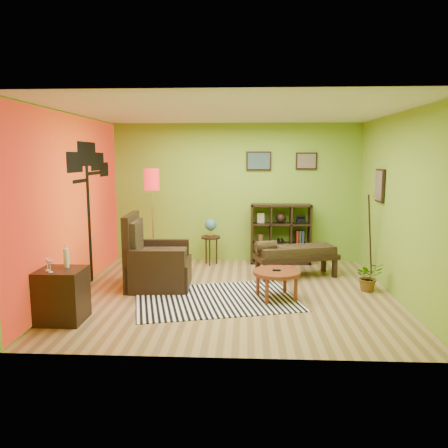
{
  "coord_description": "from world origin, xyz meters",
  "views": [
    {
      "loc": [
        0.18,
        -6.65,
        2.13
      ],
      "look_at": [
        -0.16,
        0.36,
        1.05
      ],
      "focal_mm": 35.0,
      "sensor_mm": 36.0,
      "label": 1
    }
  ],
  "objects_px": {
    "globe_table": "(211,230)",
    "bench": "(294,253)",
    "floor_lamp": "(152,189)",
    "armchair": "(155,265)",
    "coffee_table": "(276,275)",
    "side_cabinet": "(61,295)",
    "cube_shelf": "(281,234)",
    "potted_plant": "(368,280)"
  },
  "relations": [
    {
      "from": "globe_table",
      "to": "bench",
      "type": "bearing_deg",
      "value": -28.33
    },
    {
      "from": "cube_shelf",
      "to": "potted_plant",
      "type": "bearing_deg",
      "value": -55.0
    },
    {
      "from": "side_cabinet",
      "to": "globe_table",
      "type": "height_order",
      "value": "side_cabinet"
    },
    {
      "from": "coffee_table",
      "to": "globe_table",
      "type": "bearing_deg",
      "value": 119.09
    },
    {
      "from": "floor_lamp",
      "to": "potted_plant",
      "type": "relative_size",
      "value": 4.1
    },
    {
      "from": "potted_plant",
      "to": "armchair",
      "type": "bearing_deg",
      "value": 178.87
    },
    {
      "from": "cube_shelf",
      "to": "potted_plant",
      "type": "xyz_separation_m",
      "value": [
        1.26,
        -1.79,
        -0.42
      ]
    },
    {
      "from": "cube_shelf",
      "to": "bench",
      "type": "xyz_separation_m",
      "value": [
        0.15,
        -1.02,
        -0.16
      ]
    },
    {
      "from": "side_cabinet",
      "to": "bench",
      "type": "distance_m",
      "value": 3.99
    },
    {
      "from": "cube_shelf",
      "to": "bench",
      "type": "distance_m",
      "value": 1.05
    },
    {
      "from": "globe_table",
      "to": "armchair",
      "type": "bearing_deg",
      "value": -117.58
    },
    {
      "from": "floor_lamp",
      "to": "globe_table",
      "type": "distance_m",
      "value": 1.46
    },
    {
      "from": "floor_lamp",
      "to": "globe_table",
      "type": "xyz_separation_m",
      "value": [
        1.03,
        0.58,
        -0.85
      ]
    },
    {
      "from": "side_cabinet",
      "to": "potted_plant",
      "type": "height_order",
      "value": "side_cabinet"
    },
    {
      "from": "side_cabinet",
      "to": "globe_table",
      "type": "xyz_separation_m",
      "value": [
        1.7,
        3.14,
        0.35
      ]
    },
    {
      "from": "floor_lamp",
      "to": "bench",
      "type": "xyz_separation_m",
      "value": [
        2.59,
        -0.26,
        -1.12
      ]
    },
    {
      "from": "floor_lamp",
      "to": "potted_plant",
      "type": "distance_m",
      "value": 4.07
    },
    {
      "from": "side_cabinet",
      "to": "globe_table",
      "type": "distance_m",
      "value": 3.59
    },
    {
      "from": "side_cabinet",
      "to": "bench",
      "type": "height_order",
      "value": "side_cabinet"
    },
    {
      "from": "coffee_table",
      "to": "potted_plant",
      "type": "distance_m",
      "value": 1.59
    },
    {
      "from": "floor_lamp",
      "to": "coffee_table",
      "type": "bearing_deg",
      "value": -34.43
    },
    {
      "from": "floor_lamp",
      "to": "side_cabinet",
      "type": "bearing_deg",
      "value": -104.81
    },
    {
      "from": "coffee_table",
      "to": "side_cabinet",
      "type": "distance_m",
      "value": 3.05
    },
    {
      "from": "cube_shelf",
      "to": "potted_plant",
      "type": "relative_size",
      "value": 2.56
    },
    {
      "from": "side_cabinet",
      "to": "potted_plant",
      "type": "distance_m",
      "value": 4.63
    },
    {
      "from": "armchair",
      "to": "bench",
      "type": "height_order",
      "value": "armchair"
    },
    {
      "from": "armchair",
      "to": "coffee_table",
      "type": "bearing_deg",
      "value": -15.44
    },
    {
      "from": "bench",
      "to": "armchair",
      "type": "bearing_deg",
      "value": -163.46
    },
    {
      "from": "armchair",
      "to": "potted_plant",
      "type": "xyz_separation_m",
      "value": [
        3.47,
        -0.07,
        -0.19
      ]
    },
    {
      "from": "coffee_table",
      "to": "floor_lamp",
      "type": "distance_m",
      "value": 2.9
    },
    {
      "from": "side_cabinet",
      "to": "cube_shelf",
      "type": "xyz_separation_m",
      "value": [
        3.11,
        3.32,
        0.25
      ]
    },
    {
      "from": "coffee_table",
      "to": "potted_plant",
      "type": "height_order",
      "value": "coffee_table"
    },
    {
      "from": "globe_table",
      "to": "potted_plant",
      "type": "distance_m",
      "value": 3.16
    },
    {
      "from": "globe_table",
      "to": "potted_plant",
      "type": "relative_size",
      "value": 1.98
    },
    {
      "from": "coffee_table",
      "to": "bench",
      "type": "height_order",
      "value": "bench"
    },
    {
      "from": "floor_lamp",
      "to": "potted_plant",
      "type": "bearing_deg",
      "value": -15.52
    },
    {
      "from": "floor_lamp",
      "to": "armchair",
      "type": "bearing_deg",
      "value": -76.77
    },
    {
      "from": "side_cabinet",
      "to": "potted_plant",
      "type": "relative_size",
      "value": 2.16
    },
    {
      "from": "armchair",
      "to": "potted_plant",
      "type": "relative_size",
      "value": 2.6
    },
    {
      "from": "bench",
      "to": "potted_plant",
      "type": "xyz_separation_m",
      "value": [
        1.11,
        -0.77,
        -0.25
      ]
    },
    {
      "from": "globe_table",
      "to": "bench",
      "type": "relative_size",
      "value": 0.59
    },
    {
      "from": "globe_table",
      "to": "cube_shelf",
      "type": "distance_m",
      "value": 1.42
    }
  ]
}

